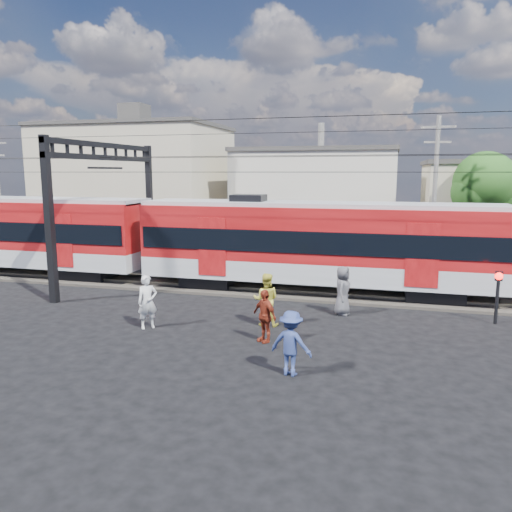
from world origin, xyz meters
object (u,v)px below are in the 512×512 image
object	(u,v)px
crossing_signal	(498,288)
commuter_train	(321,242)
pedestrian_a	(147,302)
pedestrian_c	(291,343)

from	to	relation	value
crossing_signal	commuter_train	bearing A→B (deg)	157.01
pedestrian_a	pedestrian_c	xyz separation A→B (m)	(5.74, -2.77, -0.05)
pedestrian_c	pedestrian_a	bearing A→B (deg)	-14.00
commuter_train	crossing_signal	size ratio (longest dim) A/B	25.52
pedestrian_c	commuter_train	bearing A→B (deg)	-75.19
commuter_train	pedestrian_c	world-z (taller)	commuter_train
commuter_train	crossing_signal	xyz separation A→B (m)	(6.85, -2.91, -1.03)
commuter_train	pedestrian_c	bearing A→B (deg)	-86.93
pedestrian_c	crossing_signal	bearing A→B (deg)	-122.37
pedestrian_c	crossing_signal	world-z (taller)	crossing_signal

